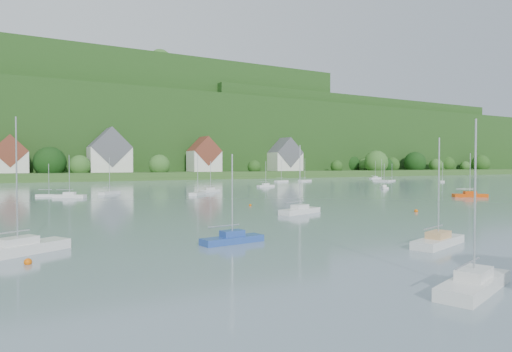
% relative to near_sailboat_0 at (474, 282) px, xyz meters
% --- Properties ---
extents(far_shore_strip, '(600.00, 60.00, 3.00)m').
position_rel_near_sailboat_0_xyz_m(far_shore_strip, '(11.20, 184.23, 1.06)').
color(far_shore_strip, '#2F531F').
rests_on(far_shore_strip, ground).
extents(forested_ridge, '(620.00, 181.22, 69.89)m').
position_rel_near_sailboat_0_xyz_m(forested_ridge, '(11.60, 252.80, 22.44)').
color(forested_ridge, '#163912').
rests_on(forested_ridge, ground).
extents(village_building_1, '(12.00, 9.36, 14.00)m').
position_rel_near_sailboat_0_xyz_m(village_building_1, '(-18.80, 173.23, 8.31)').
color(village_building_1, silver).
rests_on(village_building_1, far_shore_strip).
extents(village_building_2, '(16.00, 11.44, 18.00)m').
position_rel_near_sailboat_0_xyz_m(village_building_2, '(16.20, 172.23, 9.83)').
color(village_building_2, silver).
rests_on(village_building_2, far_shore_strip).
extents(village_building_3, '(13.00, 10.40, 15.50)m').
position_rel_near_sailboat_0_xyz_m(village_building_3, '(56.20, 170.23, 8.99)').
color(village_building_3, silver).
rests_on(village_building_3, far_shore_strip).
extents(village_building_4, '(15.00, 10.40, 16.50)m').
position_rel_near_sailboat_0_xyz_m(village_building_4, '(101.20, 174.23, 9.14)').
color(village_building_4, silver).
rests_on(village_building_4, far_shore_strip).
extents(near_sailboat_0, '(6.43, 3.65, 8.37)m').
position_rel_near_sailboat_0_xyz_m(near_sailboat_0, '(0.00, 0.00, 0.00)').
color(near_sailboat_0, silver).
rests_on(near_sailboat_0, ground).
extents(near_sailboat_1, '(5.29, 2.03, 6.97)m').
position_rel_near_sailboat_0_xyz_m(near_sailboat_1, '(-4.43, 17.70, -0.04)').
color(near_sailboat_1, '#26489A').
rests_on(near_sailboat_1, ground).
extents(near_sailboat_2, '(6.29, 3.38, 8.18)m').
position_rel_near_sailboat_0_xyz_m(near_sailboat_2, '(8.67, 9.04, -0.01)').
color(near_sailboat_2, silver).
rests_on(near_sailboat_2, ground).
extents(near_sailboat_3, '(6.59, 3.65, 8.57)m').
position_rel_near_sailboat_0_xyz_m(near_sailboat_3, '(12.24, 32.55, 0.01)').
color(near_sailboat_3, silver).
rests_on(near_sailboat_3, ground).
extents(near_sailboat_5, '(6.13, 4.68, 8.29)m').
position_rel_near_sailboat_0_xyz_m(near_sailboat_5, '(56.52, 40.47, -0.00)').
color(near_sailboat_5, '#C84007').
rests_on(near_sailboat_5, ground).
extents(near_sailboat_6, '(7.01, 5.18, 9.41)m').
position_rel_near_sailboat_0_xyz_m(near_sailboat_6, '(-19.23, 20.79, 0.03)').
color(near_sailboat_6, silver).
rests_on(near_sailboat_6, ground).
extents(mooring_buoy_0, '(0.48, 0.48, 0.48)m').
position_rel_near_sailboat_0_xyz_m(mooring_buoy_0, '(-18.74, 17.14, -0.44)').
color(mooring_buoy_0, '#ED6006').
rests_on(mooring_buoy_0, ground).
extents(mooring_buoy_2, '(0.48, 0.48, 0.48)m').
position_rel_near_sailboat_0_xyz_m(mooring_buoy_2, '(26.48, 26.79, -0.44)').
color(mooring_buoy_2, '#ED6006').
rests_on(mooring_buoy_2, ground).
extents(mooring_buoy_3, '(0.38, 0.38, 0.38)m').
position_rel_near_sailboat_0_xyz_m(mooring_buoy_3, '(11.70, 44.69, -0.44)').
color(mooring_buoy_3, '#ED6006').
rests_on(mooring_buoy_3, ground).
extents(far_sailboat_cluster, '(198.83, 69.73, 8.71)m').
position_rel_near_sailboat_0_xyz_m(far_sailboat_cluster, '(28.53, 99.77, -0.07)').
color(far_sailboat_cluster, silver).
rests_on(far_sailboat_cluster, ground).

